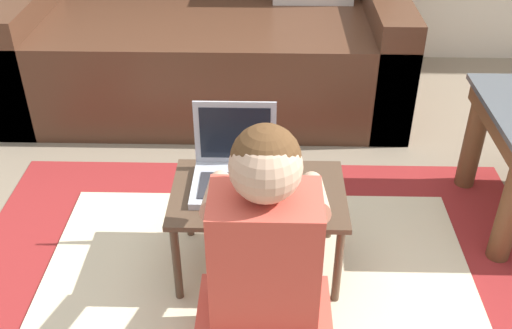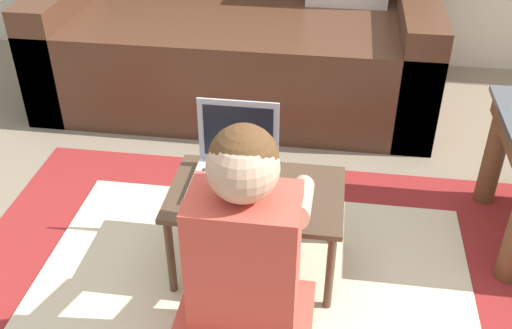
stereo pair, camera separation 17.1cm
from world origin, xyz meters
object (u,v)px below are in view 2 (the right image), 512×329
object	(u,v)px
couch	(242,36)
laptop	(234,170)
computer_mouse	(296,195)
person_seated	(245,273)
laptop_desk	(256,202)

from	to	relation	value
couch	laptop	bearing A→B (deg)	-81.79
laptop	computer_mouse	distance (m)	0.20
computer_mouse	person_seated	size ratio (longest dim) A/B	0.14
couch	laptop_desk	bearing A→B (deg)	-78.81
couch	laptop	size ratio (longest dim) A/B	7.09
laptop	computer_mouse	size ratio (longest dim) A/B	2.48
computer_mouse	person_seated	distance (m)	0.32
person_seated	computer_mouse	bearing A→B (deg)	73.09
laptop	laptop_desk	bearing A→B (deg)	-31.17
laptop_desk	computer_mouse	distance (m)	0.13
laptop_desk	laptop	bearing A→B (deg)	148.83
laptop_desk	computer_mouse	bearing A→B (deg)	-13.63
couch	computer_mouse	xyz separation A→B (m)	(0.35, -1.22, 0.03)
laptop_desk	computer_mouse	world-z (taller)	computer_mouse
laptop_desk	person_seated	size ratio (longest dim) A/B	0.72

